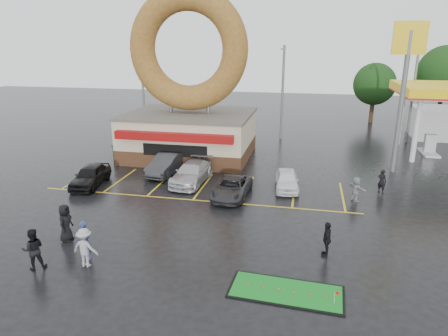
% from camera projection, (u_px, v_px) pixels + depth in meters
% --- Properties ---
extents(ground, '(120.00, 120.00, 0.00)m').
position_uv_depth(ground, '(175.00, 223.00, 21.21)').
color(ground, black).
rests_on(ground, ground).
extents(donut_shop, '(10.20, 8.70, 13.50)m').
position_uv_depth(donut_shop, '(189.00, 103.00, 32.57)').
color(donut_shop, '#472B19').
rests_on(donut_shop, ground).
extents(shell_sign, '(2.20, 0.36, 10.60)m').
position_uv_depth(shell_sign, '(406.00, 70.00, 27.61)').
color(shell_sign, slate).
rests_on(shell_sign, ground).
extents(streetlight_left, '(0.40, 2.21, 9.00)m').
position_uv_depth(streetlight_left, '(143.00, 88.00, 40.35)').
color(streetlight_left, slate).
rests_on(streetlight_left, ground).
extents(streetlight_mid, '(0.40, 2.21, 9.00)m').
position_uv_depth(streetlight_mid, '(282.00, 91.00, 38.50)').
color(streetlight_mid, slate).
rests_on(streetlight_mid, ground).
extents(streetlight_right, '(0.40, 2.21, 9.00)m').
position_uv_depth(streetlight_right, '(413.00, 92.00, 37.05)').
color(streetlight_right, slate).
rests_on(streetlight_right, ground).
extents(tree_far_c, '(6.30, 6.30, 9.00)m').
position_uv_depth(tree_far_c, '(445.00, 73.00, 46.82)').
color(tree_far_c, '#332114').
rests_on(tree_far_c, ground).
extents(tree_far_d, '(4.90, 4.90, 7.00)m').
position_uv_depth(tree_far_d, '(375.00, 84.00, 46.93)').
color(tree_far_d, '#332114').
rests_on(tree_far_d, ground).
extents(car_black, '(2.12, 4.28, 1.40)m').
position_uv_depth(car_black, '(90.00, 176.00, 26.66)').
color(car_black, black).
rests_on(car_black, ground).
extents(car_dgrey, '(2.09, 4.65, 1.48)m').
position_uv_depth(car_dgrey, '(167.00, 164.00, 29.10)').
color(car_dgrey, '#29292B').
rests_on(car_dgrey, ground).
extents(car_silver, '(2.25, 4.91, 1.39)m').
position_uv_depth(car_silver, '(192.00, 173.00, 27.23)').
color(car_silver, '#B2B3B8').
rests_on(car_silver, ground).
extents(car_grey, '(2.20, 4.38, 1.19)m').
position_uv_depth(car_grey, '(232.00, 188.00, 24.76)').
color(car_grey, '#2E2D30').
rests_on(car_grey, ground).
extents(car_white, '(1.83, 3.79, 1.25)m').
position_uv_depth(car_white, '(287.00, 180.00, 26.04)').
color(car_white, white).
rests_on(car_white, ground).
extents(person_blue, '(0.71, 0.52, 1.79)m').
position_uv_depth(person_blue, '(85.00, 241.00, 17.47)').
color(person_blue, navy).
rests_on(person_blue, ground).
extents(person_blackjkt, '(1.12, 1.07, 1.82)m').
position_uv_depth(person_blackjkt, '(33.00, 249.00, 16.72)').
color(person_blackjkt, black).
rests_on(person_blackjkt, ground).
extents(person_hoodie, '(1.17, 0.72, 1.75)m').
position_uv_depth(person_hoodie, '(85.00, 248.00, 16.92)').
color(person_hoodie, '#99989B').
rests_on(person_hoodie, ground).
extents(person_bystander, '(0.66, 0.95, 1.85)m').
position_uv_depth(person_bystander, '(65.00, 223.00, 19.13)').
color(person_bystander, black).
rests_on(person_bystander, ground).
extents(person_cameraman, '(0.49, 0.99, 1.63)m').
position_uv_depth(person_cameraman, '(327.00, 239.00, 17.79)').
color(person_cameraman, black).
rests_on(person_cameraman, ground).
extents(person_walker_near, '(1.18, 1.42, 1.52)m').
position_uv_depth(person_walker_near, '(356.00, 189.00, 24.05)').
color(person_walker_near, '#97979A').
rests_on(person_walker_near, ground).
extents(person_walker_far, '(0.67, 0.63, 1.54)m').
position_uv_depth(person_walker_far, '(382.00, 181.00, 25.36)').
color(person_walker_far, black).
rests_on(person_walker_far, ground).
extents(dumpster, '(1.99, 1.51, 1.30)m').
position_uv_depth(dumpster, '(127.00, 154.00, 32.05)').
color(dumpster, '#173B1A').
rests_on(dumpster, ground).
extents(putting_green, '(4.47, 2.13, 0.55)m').
position_uv_depth(putting_green, '(286.00, 291.00, 15.34)').
color(putting_green, black).
rests_on(putting_green, ground).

